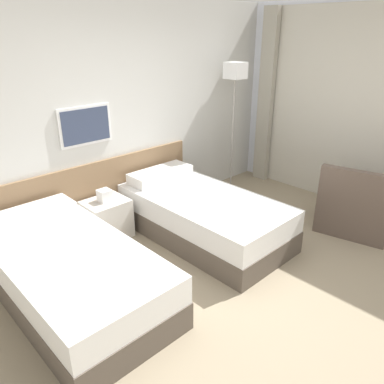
# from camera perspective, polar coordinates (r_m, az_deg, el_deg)

# --- Properties ---
(ground_plane) EXTENTS (16.00, 16.00, 0.00)m
(ground_plane) POSITION_cam_1_polar(r_m,az_deg,el_deg) (3.85, 9.87, -13.70)
(ground_plane) COLOR gray
(wall_headboard) EXTENTS (10.00, 0.10, 2.70)m
(wall_headboard) POSITION_cam_1_polar(r_m,az_deg,el_deg) (4.73, -10.72, 10.68)
(wall_headboard) COLOR silver
(wall_headboard) RESTS_ON ground_plane
(bed_near_door) EXTENTS (1.06, 2.05, 0.65)m
(bed_near_door) POSITION_cam_1_polar(r_m,az_deg,el_deg) (3.65, -17.89, -11.76)
(bed_near_door) COLOR brown
(bed_near_door) RESTS_ON ground_plane
(bed_near_window) EXTENTS (1.06, 2.05, 0.65)m
(bed_near_window) POSITION_cam_1_polar(r_m,az_deg,el_deg) (4.49, 1.58, -3.56)
(bed_near_window) COLOR brown
(bed_near_window) RESTS_ON ground_plane
(nightstand) EXTENTS (0.50, 0.41, 0.62)m
(nightstand) POSITION_cam_1_polar(r_m,az_deg,el_deg) (4.58, -12.83, -3.96)
(nightstand) COLOR beige
(nightstand) RESTS_ON ground_plane
(floor_lamp) EXTENTS (0.25, 0.25, 1.91)m
(floor_lamp) POSITION_cam_1_polar(r_m,az_deg,el_deg) (5.43, 6.55, 16.01)
(floor_lamp) COLOR #9E9993
(floor_lamp) RESTS_ON ground_plane
(armchair) EXTENTS (0.96, 0.97, 0.87)m
(armchair) POSITION_cam_1_polar(r_m,az_deg,el_deg) (5.07, 23.75, -2.24)
(armchair) COLOR brown
(armchair) RESTS_ON ground_plane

